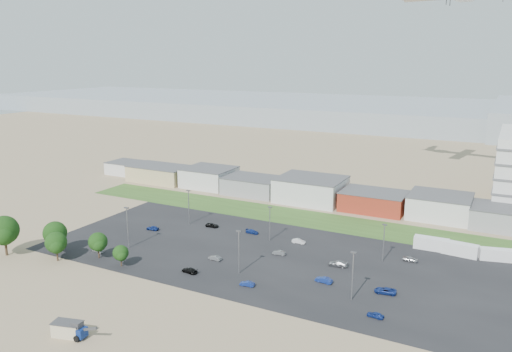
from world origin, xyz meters
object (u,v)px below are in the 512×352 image
Objects in this scene: tree_far_left at (4,233)px; parked_car_7 at (279,253)px; parked_car_13 at (247,284)px; parked_car_5 at (153,228)px; parked_car_8 at (410,259)px; portable_shed at (68,329)px; parked_car_11 at (299,241)px; parked_car_6 at (252,232)px; parked_car_9 at (212,225)px; telehandler at (74,329)px; box_trailer_a at (431,244)px; parked_car_10 at (98,250)px; parked_car_1 at (324,280)px; parked_car_2 at (375,315)px; parked_car_3 at (189,270)px; parked_car_4 at (215,258)px; parked_car_0 at (385,291)px.

parked_car_7 is (60.23, 31.58, -5.22)m from tree_far_left.
parked_car_13 is (1.30, -19.15, -0.01)m from parked_car_7.
parked_car_8 is (69.83, 10.69, -0.01)m from parked_car_5.
portable_shed is 63.67m from parked_car_11.
parked_car_6 is 12.91m from parked_car_9.
telehandler is 2.11× the size of parked_car_8.
box_trailer_a is 2.26× the size of parked_car_10.
tree_far_left is at bearing -85.97° from parked_car_13.
telehandler is 53.50m from parked_car_7.
box_trailer_a reaches higher than parked_car_8.
tree_far_left reaches higher than parked_car_1.
parked_car_8 reaches higher than parked_car_9.
parked_car_9 is at bearing 87.81° from parked_car_11.
parked_car_2 reaches higher than parked_car_13.
parked_car_11 is 1.09× the size of parked_car_13.
telehandler reaches higher than portable_shed.
parked_car_9 is at bearing 95.01° from telehandler.
parked_car_8 is (43.64, 29.99, 0.03)m from parked_car_3.
parked_car_1 is 1.08× the size of parked_car_8.
parked_car_5 is 42.26m from parked_car_11.
telehandler is 2.04× the size of parked_car_10.
box_trailer_a is at bearing 100.87° from parked_car_5.
telehandler reaches higher than parked_car_6.
portable_shed reaches higher than parked_car_9.
parked_car_7 is at bearing 27.67° from tree_far_left.
parked_car_4 is 1.01× the size of parked_car_7.
telehandler is 61.83m from parked_car_6.
parked_car_0 is at bearing 173.07° from parked_car_8.
parked_car_3 reaches higher than parked_car_10.
parked_car_3 reaches higher than parked_car_7.
parked_car_5 is at bearing -94.47° from parked_car_7.
telehandler is at bearing -36.00° from parked_car_13.
parked_car_7 is at bearing -117.74° from parked_car_2.
parked_car_0 is 1.40× the size of parked_car_2.
box_trailer_a is 2.08× the size of parked_car_3.
parked_car_4 reaches higher than parked_car_13.
parked_car_4 is (-41.71, 9.54, 0.01)m from parked_car_2.
parked_car_4 is 16.13m from parked_car_7.
parked_car_7 is at bearing 84.58° from parked_car_5.
portable_shed is at bearing -125.77° from box_trailer_a.
portable_shed is 1.61× the size of parked_car_13.
parked_car_1 is (31.47, 41.11, -0.95)m from telehandler.
parked_car_1 is at bearing 115.85° from parked_car_13.
parked_car_3 is at bearing 151.54° from parked_car_11.
portable_shed is 56.04m from parked_car_5.
portable_shed reaches higher than parked_car_6.
parked_car_9 is (-12.90, -0.56, -0.01)m from parked_car_6.
telehandler reaches higher than parked_car_5.
parked_car_7 is 31.83m from parked_car_8.
parked_car_13 is (-27.95, 0.64, -0.01)m from parked_car_2.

